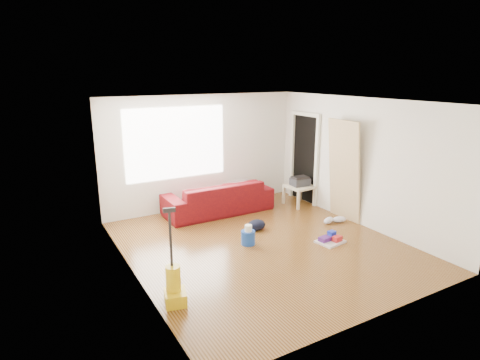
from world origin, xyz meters
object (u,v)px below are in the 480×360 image
sofa (218,212)px  tv_stand (238,199)px  vacuum (174,286)px  side_table (300,188)px  backpack (257,230)px  cleaning_tray (330,240)px  bucket (248,244)px

sofa → tv_stand: 0.72m
vacuum → side_table: bearing=45.4°
sofa → side_table: side_table is taller
tv_stand → backpack: 1.62m
cleaning_tray → vacuum: size_ratio=0.39×
backpack → vacuum: (-2.29, -1.63, 0.24)m
sofa → bucket: bearing=80.4°
tv_stand → side_table: bearing=-21.9°
cleaning_tray → backpack: bearing=125.7°
sofa → vacuum: vacuum is taller
cleaning_tray → vacuum: 3.17m
bucket → cleaning_tray: (1.33, -0.66, 0.05)m
tv_stand → cleaning_tray: (0.37, -2.71, -0.07)m
tv_stand → bucket: (-0.96, -2.04, -0.12)m
side_table → vacuum: (-3.95, -2.43, -0.15)m
sofa → cleaning_tray: sofa is taller
tv_stand → vacuum: bearing=-121.1°
sofa → side_table: size_ratio=3.93×
side_table → bucket: size_ratio=2.37×
backpack → cleaning_tray: bearing=-54.3°
side_table → vacuum: vacuum is taller
cleaning_tray → backpack: cleaning_tray is taller
bucket → side_table: bearing=31.2°
tv_stand → cleaning_tray: tv_stand is taller
sofa → cleaning_tray: bearing=112.8°
sofa → backpack: (0.19, -1.27, 0.00)m
tv_stand → vacuum: (-2.76, -3.17, 0.12)m
side_table → cleaning_tray: side_table is taller
side_table → vacuum: size_ratio=0.45×
backpack → bucket: bearing=-134.4°
tv_stand → cleaning_tray: 2.73m
sofa → bucket: (-0.30, -1.77, 0.00)m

